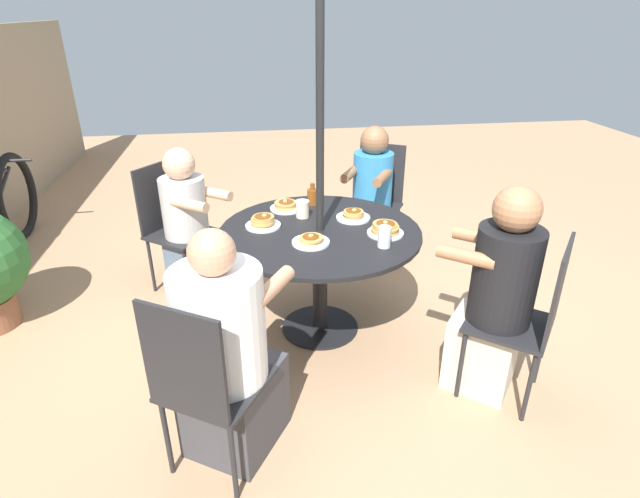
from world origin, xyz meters
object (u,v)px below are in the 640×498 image
(diner_north, at_px, (371,202))
(drinking_glass_a, at_px, (384,237))
(patio_chair_north, at_px, (377,195))
(patio_chair_south, at_px, (203,381))
(diner_east, at_px, (189,228))
(pancake_plate_d, at_px, (353,215))
(patio_table, at_px, (320,246))
(syrup_bottle, at_px, (313,196))
(patio_chair_west, at_px, (529,314))
(pancake_plate_b, at_px, (311,241))
(diner_south, at_px, (227,358))
(pancake_plate_c, at_px, (385,230))
(coffee_cup, at_px, (302,209))
(diner_west, at_px, (495,301))
(pancake_plate_a, at_px, (286,206))
(patio_chair_east, at_px, (171,221))
(pancake_plate_e, at_px, (263,222))

(diner_north, relative_size, drinking_glass_a, 9.41)
(patio_chair_north, bearing_deg, patio_chair_south, 89.64)
(diner_north, xyz_separation_m, diner_east, (-0.27, 1.39, -0.02))
(diner_east, xyz_separation_m, pancake_plate_d, (-0.50, -1.08, 0.23))
(patio_table, relative_size, syrup_bottle, 8.18)
(patio_chair_west, xyz_separation_m, pancake_plate_b, (0.60, 1.03, 0.21))
(patio_chair_south, bearing_deg, diner_south, 90.00)
(diner_north, xyz_separation_m, pancake_plate_c, (-1.03, 0.18, 0.22))
(patio_chair_west, height_order, coffee_cup, patio_chair_west)
(diner_north, xyz_separation_m, diner_south, (-1.81, 1.10, -0.01))
(drinking_glass_a, bearing_deg, diner_west, -128.11)
(patio_table, xyz_separation_m, syrup_bottle, (0.44, -0.01, 0.17))
(patio_table, relative_size, diner_west, 1.04)
(patio_table, distance_m, pancake_plate_a, 0.43)
(patio_chair_east, height_order, coffee_cup, patio_chair_east)
(patio_chair_north, relative_size, patio_chair_east, 1.00)
(diner_east, height_order, diner_south, diner_south)
(patio_chair_north, distance_m, patio_chair_south, 2.47)
(diner_west, height_order, pancake_plate_d, diner_west)
(pancake_plate_a, distance_m, coffee_cup, 0.18)
(patio_chair_north, relative_size, syrup_bottle, 6.22)
(pancake_plate_c, bearing_deg, diner_north, -9.67)
(diner_south, xyz_separation_m, diner_west, (0.22, -1.38, 0.03))
(drinking_glass_a, bearing_deg, pancake_plate_b, 75.69)
(diner_south, bearing_deg, diner_north, 90.36)
(patio_chair_north, distance_m, pancake_plate_b, 1.45)
(pancake_plate_b, bearing_deg, pancake_plate_e, 42.14)
(pancake_plate_a, relative_size, drinking_glass_a, 1.81)
(patio_table, xyz_separation_m, patio_chair_east, (0.75, 0.99, -0.08))
(diner_east, xyz_separation_m, drinking_glass_a, (-0.93, -1.17, 0.27))
(pancake_plate_c, distance_m, pancake_plate_d, 0.30)
(pancake_plate_b, height_order, pancake_plate_c, pancake_plate_c)
(pancake_plate_b, relative_size, pancake_plate_c, 1.00)
(patio_table, relative_size, pancake_plate_b, 5.66)
(pancake_plate_c, relative_size, drinking_glass_a, 1.81)
(pancake_plate_a, xyz_separation_m, pancake_plate_b, (-0.56, -0.09, -0.01))
(patio_chair_south, xyz_separation_m, pancake_plate_e, (1.15, -0.31, 0.22))
(pancake_plate_a, xyz_separation_m, syrup_bottle, (0.07, -0.19, 0.04))
(coffee_cup, bearing_deg, patio_chair_east, 59.75)
(coffee_cup, relative_size, drinking_glass_a, 0.92)
(diner_east, xyz_separation_m, pancake_plate_c, (-0.76, -1.22, 0.24))
(pancake_plate_a, height_order, syrup_bottle, syrup_bottle)
(diner_north, bearing_deg, patio_chair_north, -90.00)
(patio_chair_west, bearing_deg, diner_west, 90.00)
(pancake_plate_e, bearing_deg, pancake_plate_d, -85.83)
(diner_south, distance_m, pancake_plate_e, 1.05)
(diner_west, bearing_deg, coffee_cup, 84.72)
(diner_north, distance_m, patio_chair_east, 1.54)
(diner_south, height_order, patio_chair_west, diner_south)
(patio_chair_north, distance_m, patio_chair_east, 1.65)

